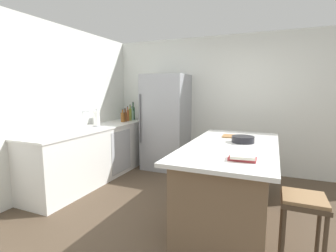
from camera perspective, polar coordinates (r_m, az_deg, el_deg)
name	(u,v)px	position (r m, az deg, el deg)	size (l,w,h in m)	color
ground_plane	(197,223)	(3.22, 6.52, -21.10)	(7.20, 7.20, 0.00)	#4C3D2D
wall_rear	(231,104)	(5.02, 14.12, 4.83)	(6.00, 0.10, 2.60)	silver
wall_left	(40,108)	(4.21, -27.09, 3.60)	(0.10, 6.00, 2.60)	silver
counter_run_left	(96,153)	(4.62, -16.20, -5.95)	(0.66, 2.72, 0.94)	silver
kitchen_island	(230,181)	(3.24, 14.04, -12.01)	(1.04, 2.12, 0.92)	#7A6047
refrigerator	(166,122)	(5.00, -0.47, 0.88)	(0.84, 0.73, 1.87)	#93969B
bar_stool	(303,210)	(2.52, 28.45, -16.57)	(0.36, 0.36, 0.69)	#473828
sink_faucet	(84,119)	(4.39, -18.65, 1.51)	(0.15, 0.05, 0.30)	silver
paper_towel_roll	(97,119)	(4.57, -15.99, 1.57)	(0.14, 0.14, 0.31)	gray
wine_bottle	(133,113)	(5.50, -7.93, 3.00)	(0.07, 0.07, 0.38)	#19381E
gin_bottle	(132,115)	(5.40, -8.23, 2.57)	(0.07, 0.07, 0.29)	#8CB79E
olive_oil_bottle	(130,114)	(5.32, -8.61, 2.68)	(0.06, 0.06, 0.33)	olive
vinegar_bottle	(128,115)	(5.23, -9.15, 2.46)	(0.05, 0.05, 0.30)	#994C23
syrup_bottle	(125,116)	(5.15, -9.72, 2.19)	(0.07, 0.07, 0.27)	#5B3319
whiskey_bottle	(123,117)	(5.09, -10.28, 2.05)	(0.08, 0.08, 0.26)	brown
cookbook_stack	(242,157)	(2.46, 16.60, -6.88)	(0.25, 0.22, 0.05)	#A83338
mixing_bowl	(243,139)	(3.28, 16.73, -2.93)	(0.28, 0.28, 0.08)	black
cutting_board	(234,136)	(3.63, 14.81, -2.30)	(0.32, 0.25, 0.02)	#9E7042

